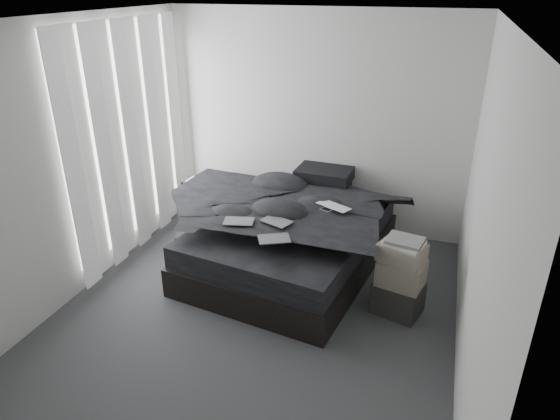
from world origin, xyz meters
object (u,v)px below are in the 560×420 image
(bed, at_px, (291,252))
(laptop, at_px, (331,201))
(box_lower, at_px, (398,297))
(side_stand, at_px, (200,206))

(bed, bearing_deg, laptop, 7.50)
(laptop, xyz_separation_m, box_lower, (0.79, -0.50, -0.67))
(laptop, relative_size, box_lower, 0.85)
(bed, xyz_separation_m, box_lower, (1.21, -0.50, 0.00))
(side_stand, height_order, box_lower, side_stand)
(bed, height_order, laptop, laptop)
(bed, xyz_separation_m, laptop, (0.42, -0.01, 0.67))
(bed, xyz_separation_m, side_stand, (-1.30, 0.42, 0.18))
(bed, distance_m, side_stand, 1.38)
(laptop, relative_size, side_stand, 0.54)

